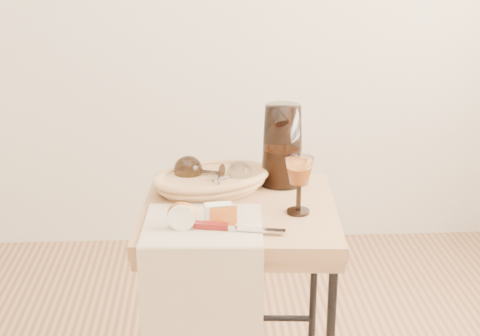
{
  "coord_description": "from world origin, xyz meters",
  "views": [
    {
      "loc": [
        0.25,
        -1.26,
        1.43
      ],
      "look_at": [
        0.35,
        0.51,
        0.81
      ],
      "focal_mm": 51.49,
      "sensor_mm": 36.0,
      "label": 1
    }
  ],
  "objects_px": {
    "goblet_lying_a": "(202,171)",
    "wine_goblet": "(299,185)",
    "goblet_lying_b": "(228,176)",
    "table_knife": "(235,227)",
    "tea_towel": "(203,225)",
    "bread_basket": "(212,182)",
    "side_table": "(240,313)",
    "pitcher": "(282,145)",
    "apple_half": "(182,215)"
  },
  "relations": [
    {
      "from": "tea_towel",
      "to": "bread_basket",
      "type": "distance_m",
      "value": 0.26
    },
    {
      "from": "tea_towel",
      "to": "goblet_lying_b",
      "type": "height_order",
      "value": "goblet_lying_b"
    },
    {
      "from": "pitcher",
      "to": "bread_basket",
      "type": "bearing_deg",
      "value": 176.33
    },
    {
      "from": "goblet_lying_b",
      "to": "wine_goblet",
      "type": "relative_size",
      "value": 0.77
    },
    {
      "from": "goblet_lying_a",
      "to": "side_table",
      "type": "bearing_deg",
      "value": 146.34
    },
    {
      "from": "goblet_lying_a",
      "to": "wine_goblet",
      "type": "relative_size",
      "value": 0.88
    },
    {
      "from": "wine_goblet",
      "to": "table_knife",
      "type": "height_order",
      "value": "wine_goblet"
    },
    {
      "from": "goblet_lying_b",
      "to": "table_knife",
      "type": "height_order",
      "value": "goblet_lying_b"
    },
    {
      "from": "side_table",
      "to": "pitcher",
      "type": "xyz_separation_m",
      "value": [
        0.14,
        0.17,
        0.47
      ]
    },
    {
      "from": "bread_basket",
      "to": "apple_half",
      "type": "bearing_deg",
      "value": -130.19
    },
    {
      "from": "goblet_lying_b",
      "to": "wine_goblet",
      "type": "bearing_deg",
      "value": -80.78
    },
    {
      "from": "apple_half",
      "to": "bread_basket",
      "type": "bearing_deg",
      "value": 74.39
    },
    {
      "from": "goblet_lying_b",
      "to": "table_knife",
      "type": "distance_m",
      "value": 0.28
    },
    {
      "from": "tea_towel",
      "to": "apple_half",
      "type": "distance_m",
      "value": 0.07
    },
    {
      "from": "wine_goblet",
      "to": "tea_towel",
      "type": "bearing_deg",
      "value": -164.29
    },
    {
      "from": "side_table",
      "to": "goblet_lying_a",
      "type": "height_order",
      "value": "goblet_lying_a"
    },
    {
      "from": "side_table",
      "to": "apple_half",
      "type": "xyz_separation_m",
      "value": [
        -0.16,
        -0.15,
        0.39
      ]
    },
    {
      "from": "goblet_lying_b",
      "to": "table_knife",
      "type": "relative_size",
      "value": 0.54
    },
    {
      "from": "side_table",
      "to": "table_knife",
      "type": "distance_m",
      "value": 0.4
    },
    {
      "from": "goblet_lying_a",
      "to": "wine_goblet",
      "type": "bearing_deg",
      "value": 162.45
    },
    {
      "from": "table_knife",
      "to": "goblet_lying_a",
      "type": "bearing_deg",
      "value": 116.42
    },
    {
      "from": "side_table",
      "to": "apple_half",
      "type": "height_order",
      "value": "apple_half"
    },
    {
      "from": "bread_basket",
      "to": "goblet_lying_b",
      "type": "distance_m",
      "value": 0.06
    },
    {
      "from": "pitcher",
      "to": "apple_half",
      "type": "xyz_separation_m",
      "value": [
        -0.3,
        -0.32,
        -0.08
      ]
    },
    {
      "from": "apple_half",
      "to": "pitcher",
      "type": "bearing_deg",
      "value": 48.65
    },
    {
      "from": "goblet_lying_a",
      "to": "pitcher",
      "type": "bearing_deg",
      "value": -152.65
    },
    {
      "from": "bread_basket",
      "to": "pitcher",
      "type": "relative_size",
      "value": 1.12
    },
    {
      "from": "wine_goblet",
      "to": "goblet_lying_b",
      "type": "bearing_deg",
      "value": 138.57
    },
    {
      "from": "tea_towel",
      "to": "goblet_lying_a",
      "type": "xyz_separation_m",
      "value": [
        0.0,
        0.27,
        0.05
      ]
    },
    {
      "from": "goblet_lying_b",
      "to": "table_knife",
      "type": "bearing_deg",
      "value": -127.85
    },
    {
      "from": "side_table",
      "to": "table_knife",
      "type": "xyz_separation_m",
      "value": [
        -0.02,
        -0.18,
        0.36
      ]
    },
    {
      "from": "wine_goblet",
      "to": "table_knife",
      "type": "bearing_deg",
      "value": -146.6
    },
    {
      "from": "bread_basket",
      "to": "apple_half",
      "type": "height_order",
      "value": "apple_half"
    },
    {
      "from": "tea_towel",
      "to": "goblet_lying_a",
      "type": "bearing_deg",
      "value": 92.85
    },
    {
      "from": "bread_basket",
      "to": "apple_half",
      "type": "xyz_separation_m",
      "value": [
        -0.08,
        -0.27,
        0.01
      ]
    },
    {
      "from": "pitcher",
      "to": "wine_goblet",
      "type": "bearing_deg",
      "value": -101.24
    },
    {
      "from": "side_table",
      "to": "table_knife",
      "type": "relative_size",
      "value": 2.97
    },
    {
      "from": "bread_basket",
      "to": "goblet_lying_a",
      "type": "height_order",
      "value": "goblet_lying_a"
    },
    {
      "from": "table_knife",
      "to": "apple_half",
      "type": "bearing_deg",
      "value": -179.14
    },
    {
      "from": "pitcher",
      "to": "tea_towel",
      "type": "bearing_deg",
      "value": -144.74
    },
    {
      "from": "goblet_lying_a",
      "to": "goblet_lying_b",
      "type": "xyz_separation_m",
      "value": [
        0.08,
        -0.03,
        -0.01
      ]
    },
    {
      "from": "bread_basket",
      "to": "apple_half",
      "type": "distance_m",
      "value": 0.29
    },
    {
      "from": "side_table",
      "to": "tea_towel",
      "type": "bearing_deg",
      "value": -127.92
    },
    {
      "from": "goblet_lying_a",
      "to": "table_knife",
      "type": "relative_size",
      "value": 0.61
    },
    {
      "from": "goblet_lying_a",
      "to": "table_knife",
      "type": "distance_m",
      "value": 0.33
    },
    {
      "from": "goblet_lying_a",
      "to": "apple_half",
      "type": "xyz_separation_m",
      "value": [
        -0.05,
        -0.29,
        -0.01
      ]
    },
    {
      "from": "bread_basket",
      "to": "goblet_lying_a",
      "type": "bearing_deg",
      "value": 130.07
    },
    {
      "from": "bread_basket",
      "to": "table_knife",
      "type": "relative_size",
      "value": 1.38
    },
    {
      "from": "wine_goblet",
      "to": "apple_half",
      "type": "height_order",
      "value": "wine_goblet"
    },
    {
      "from": "bread_basket",
      "to": "goblet_lying_b",
      "type": "bearing_deg",
      "value": -45.16
    }
  ]
}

